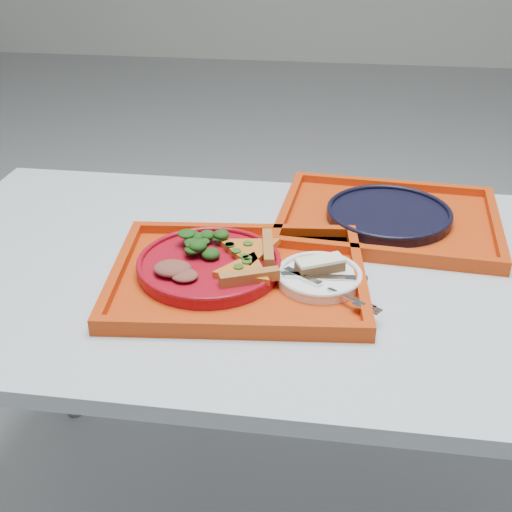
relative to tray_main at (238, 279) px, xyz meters
name	(u,v)px	position (x,y,z in m)	size (l,w,h in m)	color
table	(321,303)	(0.15, 0.06, -0.08)	(1.60, 0.80, 0.75)	silver
tray_main	(238,279)	(0.00, 0.00, 0.00)	(0.45, 0.35, 0.01)	#B13109
tray_far	(388,221)	(0.28, 0.27, 0.00)	(0.45, 0.35, 0.01)	#B13109
dinner_plate	(209,266)	(-0.05, 0.01, 0.02)	(0.26, 0.26, 0.02)	maroon
side_plate	(319,278)	(0.14, 0.00, 0.01)	(0.15, 0.15, 0.01)	white
navy_plate	(389,215)	(0.28, 0.27, 0.01)	(0.26, 0.26, 0.02)	black
pizza_slice_a	(245,268)	(0.02, -0.02, 0.03)	(0.12, 0.10, 0.02)	orange
pizza_slice_b	(250,248)	(0.01, 0.05, 0.03)	(0.14, 0.12, 0.02)	orange
salad_heap	(204,240)	(-0.07, 0.06, 0.04)	(0.08, 0.07, 0.04)	black
meat_portion	(173,268)	(-0.11, -0.04, 0.03)	(0.07, 0.05, 0.02)	brown
dessert_bar	(320,265)	(0.14, 0.02, 0.03)	(0.09, 0.07, 0.02)	#462B17
knife	(314,276)	(0.14, -0.01, 0.02)	(0.18, 0.02, 0.01)	silver
fork	(327,288)	(0.16, -0.05, 0.02)	(0.18, 0.02, 0.01)	silver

